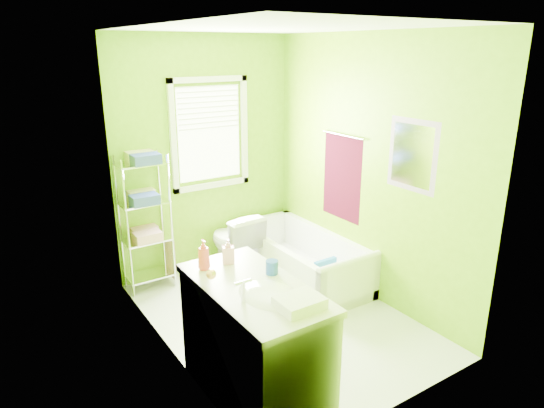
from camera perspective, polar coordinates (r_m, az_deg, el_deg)
ground at (r=4.73m, az=0.75°, el=-13.21°), size 2.90×2.90×0.00m
room_envelope at (r=4.15m, az=0.84°, el=5.38°), size 2.14×2.94×2.62m
window at (r=5.38m, az=-7.34°, el=8.86°), size 0.92×0.05×1.22m
door at (r=3.03m, az=-5.01°, el=-10.70°), size 0.09×0.80×2.00m
right_wall_decor at (r=4.83m, az=11.21°, el=4.08°), size 0.04×1.48×1.17m
bathtub at (r=5.36m, az=3.63°, el=-7.25°), size 0.77×1.65×0.53m
toilet at (r=5.45m, az=-4.47°, el=-4.56°), size 0.44×0.74×0.74m
vanity at (r=3.55m, az=-2.03°, el=-15.70°), size 0.62×1.21×1.14m
wire_shelf_unit at (r=5.13m, az=-14.63°, el=-0.44°), size 0.49×0.39×1.46m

